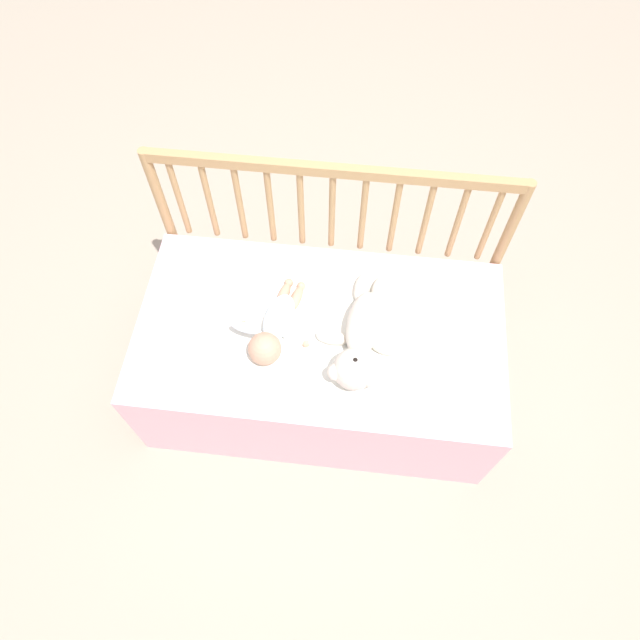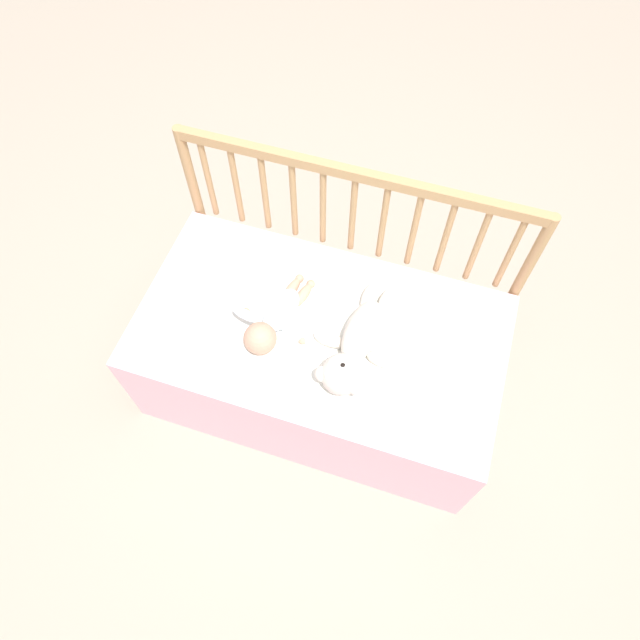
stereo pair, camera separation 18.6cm
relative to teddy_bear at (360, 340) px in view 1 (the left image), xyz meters
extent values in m
plane|color=tan|center=(-0.14, 0.05, -0.50)|extent=(12.00, 12.00, 0.00)
cube|color=#EDB7C6|center=(-0.14, 0.05, -0.28)|extent=(1.24, 0.68, 0.44)
cylinder|color=tan|center=(-0.74, 0.42, -0.08)|extent=(0.04, 0.04, 0.83)
cylinder|color=tan|center=(0.47, 0.42, -0.08)|extent=(0.04, 0.04, 0.83)
cube|color=tan|center=(-0.14, 0.42, 0.31)|extent=(1.20, 0.03, 0.04)
cylinder|color=tan|center=(-0.67, 0.42, 0.12)|extent=(0.02, 0.02, 0.35)
cylinder|color=tan|center=(-0.56, 0.42, 0.12)|extent=(0.02, 0.02, 0.35)
cylinder|color=tan|center=(-0.45, 0.42, 0.12)|extent=(0.02, 0.02, 0.35)
cylinder|color=tan|center=(-0.35, 0.42, 0.12)|extent=(0.02, 0.02, 0.35)
cylinder|color=tan|center=(-0.24, 0.42, 0.12)|extent=(0.02, 0.02, 0.35)
cylinder|color=tan|center=(-0.14, 0.42, 0.12)|extent=(0.02, 0.02, 0.35)
cylinder|color=tan|center=(-0.03, 0.42, 0.12)|extent=(0.02, 0.02, 0.35)
cylinder|color=tan|center=(0.08, 0.42, 0.12)|extent=(0.02, 0.02, 0.35)
cylinder|color=tan|center=(0.18, 0.42, 0.12)|extent=(0.02, 0.02, 0.35)
cylinder|color=tan|center=(0.29, 0.42, 0.12)|extent=(0.02, 0.02, 0.35)
cylinder|color=tan|center=(0.39, 0.42, 0.12)|extent=(0.02, 0.02, 0.35)
cube|color=white|center=(-0.11, 0.06, -0.05)|extent=(0.78, 0.54, 0.01)
ellipsoid|color=silver|center=(0.01, 0.06, 0.00)|extent=(0.13, 0.25, 0.12)
sphere|color=silver|center=(-0.01, -0.11, 0.01)|extent=(0.13, 0.13, 0.13)
sphere|color=tan|center=(-0.01, -0.11, 0.05)|extent=(0.06, 0.06, 0.06)
sphere|color=black|center=(-0.01, -0.11, 0.07)|extent=(0.02, 0.02, 0.02)
sphere|color=silver|center=(0.04, -0.14, 0.01)|extent=(0.05, 0.05, 0.05)
sphere|color=silver|center=(-0.07, -0.13, 0.01)|extent=(0.05, 0.05, 0.05)
ellipsoid|color=silver|center=(0.09, 0.00, -0.03)|extent=(0.11, 0.06, 0.05)
ellipsoid|color=silver|center=(-0.09, 0.01, -0.03)|extent=(0.11, 0.06, 0.05)
ellipsoid|color=silver|center=(0.05, 0.21, -0.03)|extent=(0.06, 0.13, 0.05)
ellipsoid|color=silver|center=(-0.01, 0.22, -0.03)|extent=(0.06, 0.13, 0.05)
ellipsoid|color=white|center=(-0.27, 0.06, -0.01)|extent=(0.13, 0.19, 0.09)
sphere|color=tan|center=(-0.30, -0.07, 0.00)|extent=(0.11, 0.11, 0.11)
ellipsoid|color=white|center=(-0.21, 0.00, -0.04)|extent=(0.11, 0.05, 0.03)
ellipsoid|color=white|center=(-0.37, -0.01, 0.02)|extent=(0.11, 0.05, 0.03)
sphere|color=tan|center=(-0.18, -0.01, -0.04)|extent=(0.03, 0.03, 0.03)
sphere|color=tan|center=(-0.39, 0.03, -0.04)|extent=(0.03, 0.03, 0.03)
ellipsoid|color=tan|center=(-0.23, 0.15, -0.04)|extent=(0.06, 0.11, 0.04)
ellipsoid|color=tan|center=(-0.28, 0.16, -0.04)|extent=(0.06, 0.11, 0.04)
sphere|color=tan|center=(-0.22, 0.21, -0.04)|extent=(0.03, 0.03, 0.03)
sphere|color=tan|center=(-0.26, 0.22, -0.04)|extent=(0.03, 0.03, 0.03)
camera|label=1|loc=(-0.03, -0.87, 1.61)|focal=32.00mm
camera|label=2|loc=(0.15, -0.83, 1.61)|focal=32.00mm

